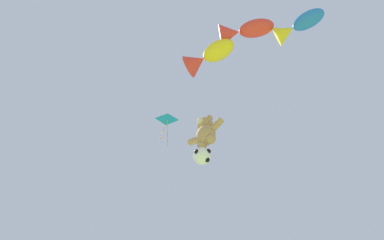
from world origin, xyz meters
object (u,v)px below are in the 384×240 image
object	(u,v)px
diamond_kite	(167,121)
fish_kite_cobalt	(296,26)
soccer_ball_kite	(202,156)
fish_kite_crimson	(243,31)
fish_kite_goldfin	(207,57)
teddy_bear_kite	(206,132)

from	to	relation	value
diamond_kite	fish_kite_cobalt	bearing A→B (deg)	-2.38
soccer_ball_kite	fish_kite_crimson	bearing A→B (deg)	-26.40
fish_kite_goldfin	fish_kite_cobalt	distance (m)	3.91
fish_kite_goldfin	fish_kite_cobalt	xyz separation A→B (m)	(3.59, 1.54, 0.20)
teddy_bear_kite	diamond_kite	size ratio (longest dim) A/B	0.62
soccer_ball_kite	fish_kite_cobalt	bearing A→B (deg)	-8.28
soccer_ball_kite	fish_kite_crimson	world-z (taller)	fish_kite_crimson
diamond_kite	fish_kite_goldfin	bearing A→B (deg)	-22.74
teddy_bear_kite	fish_kite_cobalt	size ratio (longest dim) A/B	0.94
soccer_ball_kite	fish_kite_crimson	distance (m)	5.64
fish_kite_cobalt	diamond_kite	bearing A→B (deg)	177.62
fish_kite_goldfin	fish_kite_crimson	xyz separation A→B (m)	(1.79, 0.30, 0.52)
soccer_ball_kite	fish_kite_cobalt	distance (m)	6.69
soccer_ball_kite	fish_kite_goldfin	xyz separation A→B (m)	(2.47, -2.42, 2.51)
fish_kite_goldfin	fish_kite_cobalt	bearing A→B (deg)	23.18
soccer_ball_kite	fish_kite_goldfin	size ratio (longest dim) A/B	0.36
teddy_bear_kite	soccer_ball_kite	world-z (taller)	teddy_bear_kite
fish_kite_cobalt	teddy_bear_kite	bearing A→B (deg)	172.98
diamond_kite	fish_kite_crimson	bearing A→B (deg)	-14.07
soccer_ball_kite	diamond_kite	xyz separation A→B (m)	(-2.00, -0.55, 4.27)
soccer_ball_kite	fish_kite_crimson	size ratio (longest dim) A/B	0.35
teddy_bear_kite	soccer_ball_kite	size ratio (longest dim) A/B	2.42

